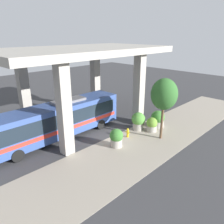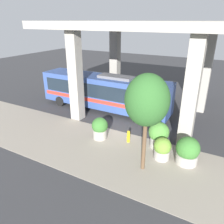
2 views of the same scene
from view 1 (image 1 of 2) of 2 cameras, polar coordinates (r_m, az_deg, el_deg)
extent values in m
plane|color=#38383A|center=(20.96, -0.20, -6.50)|extent=(80.00, 80.00, 0.00)
cube|color=gray|center=(19.19, 6.22, -9.25)|extent=(6.00, 40.00, 0.02)
cube|color=#9E998E|center=(23.25, 7.03, 5.83)|extent=(0.90, 0.90, 7.44)
cube|color=#9E998E|center=(17.21, -12.37, 0.43)|extent=(0.90, 0.90, 7.44)
cube|color=#9E998E|center=(27.98, -4.40, 8.33)|extent=(0.90, 0.90, 7.44)
cube|color=#9E998E|center=(23.20, -21.94, 4.49)|extent=(0.90, 0.90, 7.44)
cube|color=#9E998E|center=(21.84, -7.94, 15.59)|extent=(9.40, 17.23, 0.60)
cube|color=#334C8C|center=(20.61, -13.89, -1.91)|extent=(2.59, 12.73, 2.83)
cube|color=#19232D|center=(20.49, -13.97, -1.03)|extent=(2.63, 11.71, 1.25)
cube|color=red|center=(20.82, -13.77, -3.36)|extent=(2.63, 12.09, 0.34)
cube|color=slate|center=(20.75, -11.27, 2.94)|extent=(1.30, 3.18, 0.24)
cylinder|color=black|center=(18.50, -23.42, -10.41)|extent=(0.28, 1.00, 1.00)
cylinder|color=black|center=(20.56, -26.06, -7.70)|extent=(0.28, 1.00, 1.00)
cylinder|color=black|center=(22.48, -2.97, -3.22)|extent=(0.28, 1.00, 1.00)
cylinder|color=black|center=(24.21, -6.85, -1.60)|extent=(0.28, 1.00, 1.00)
cylinder|color=gold|center=(20.80, 4.12, -5.63)|extent=(0.22, 0.22, 0.75)
sphere|color=gold|center=(20.61, 4.15, -4.53)|extent=(0.21, 0.21, 0.21)
cylinder|color=gold|center=(20.65, 4.47, -5.49)|extent=(0.13, 0.10, 0.10)
cylinder|color=gold|center=(20.84, 3.79, -5.22)|extent=(0.13, 0.10, 0.10)
cylinder|color=#9E998E|center=(23.58, 11.77, -2.95)|extent=(1.29, 1.29, 0.66)
sphere|color=#38722D|center=(23.31, 11.89, -1.33)|extent=(1.41, 1.41, 1.41)
sphere|color=#993F8C|center=(23.57, 11.70, -1.62)|extent=(0.45, 0.45, 0.45)
cylinder|color=#9E998E|center=(22.32, 10.29, -4.24)|extent=(0.99, 0.99, 0.63)
sphere|color=olive|center=(22.08, 10.38, -2.79)|extent=(1.09, 1.09, 1.09)
sphere|color=#BF334C|center=(22.28, 10.24, -3.02)|extent=(0.35, 0.35, 0.35)
cylinder|color=#9E998E|center=(19.13, 1.14, -8.03)|extent=(1.00, 1.00, 0.73)
sphere|color=#38722D|center=(18.81, 1.16, -6.18)|extent=(1.18, 1.18, 1.18)
sphere|color=#BF334C|center=(19.04, 1.09, -6.47)|extent=(0.35, 0.35, 0.35)
cylinder|color=#9E998E|center=(22.46, 6.81, -3.67)|extent=(1.09, 1.09, 0.78)
sphere|color=#4C8C38|center=(22.17, 6.89, -1.84)|extent=(1.38, 1.38, 1.38)
sphere|color=#993F8C|center=(22.41, 6.77, -2.22)|extent=(0.38, 0.38, 0.38)
cylinder|color=brown|center=(20.47, 12.92, -2.20)|extent=(0.23, 0.23, 3.59)
ellipsoid|color=#2D6028|center=(19.68, 13.48, 4.55)|extent=(2.35, 2.35, 2.82)
camera|label=2|loc=(19.83, 46.84, 10.33)|focal=35.00mm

